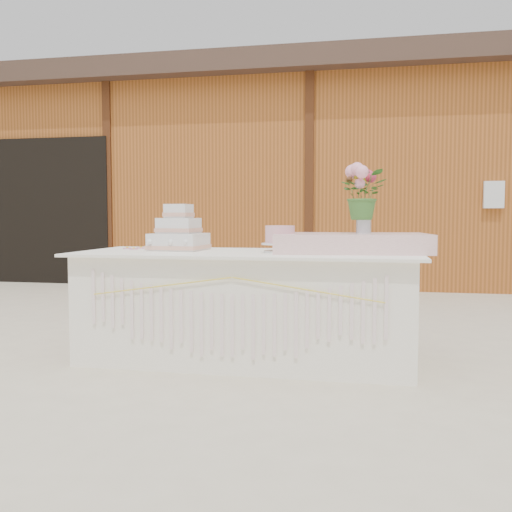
{
  "coord_description": "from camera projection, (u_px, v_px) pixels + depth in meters",
  "views": [
    {
      "loc": [
        0.86,
        -3.92,
        1.02
      ],
      "look_at": [
        0.0,
        0.3,
        0.72
      ],
      "focal_mm": 40.0,
      "sensor_mm": 36.0,
      "label": 1
    }
  ],
  "objects": [
    {
      "name": "flower_vase",
      "position": [
        364.0,
        223.0,
        3.98
      ],
      "size": [
        0.1,
        0.1,
        0.14
      ],
      "primitive_type": "cylinder",
      "color": "silver",
      "rests_on": "satin_runner"
    },
    {
      "name": "loose_flowers",
      "position": [
        129.0,
        248.0,
        4.32
      ],
      "size": [
        0.14,
        0.33,
        0.02
      ],
      "primitive_type": null,
      "rotation": [
        0.0,
        0.0,
        -0.0
      ],
      "color": "pink",
      "rests_on": "cake_table"
    },
    {
      "name": "wedding_cake",
      "position": [
        179.0,
        235.0,
        4.21
      ],
      "size": [
        0.4,
        0.4,
        0.34
      ],
      "rotation": [
        0.0,
        0.0,
        -0.07
      ],
      "color": "silver",
      "rests_on": "cake_table"
    },
    {
      "name": "ground",
      "position": [
        248.0,
        359.0,
        4.07
      ],
      "size": [
        80.0,
        80.0,
        0.0
      ],
      "primitive_type": "plane",
      "color": "beige",
      "rests_on": "ground"
    },
    {
      "name": "pink_cake_stand",
      "position": [
        280.0,
        238.0,
        3.93
      ],
      "size": [
        0.26,
        0.26,
        0.19
      ],
      "color": "white",
      "rests_on": "cake_table"
    },
    {
      "name": "satin_runner",
      "position": [
        351.0,
        243.0,
        3.95
      ],
      "size": [
        1.1,
        0.71,
        0.13
      ],
      "primitive_type": "cube",
      "rotation": [
        0.0,
        0.0,
        0.11
      ],
      "color": "#FFD0CD",
      "rests_on": "cake_table"
    },
    {
      "name": "bouquet",
      "position": [
        364.0,
        188.0,
        3.96
      ],
      "size": [
        0.32,
        0.28,
        0.35
      ],
      "primitive_type": "imported",
      "rotation": [
        0.0,
        0.0,
        -0.02
      ],
      "color": "#396D2B",
      "rests_on": "flower_vase"
    },
    {
      "name": "cake_table",
      "position": [
        247.0,
        306.0,
        4.04
      ],
      "size": [
        2.4,
        1.0,
        0.77
      ],
      "color": "white",
      "rests_on": "ground"
    },
    {
      "name": "barn",
      "position": [
        321.0,
        178.0,
        9.82
      ],
      "size": [
        12.6,
        4.6,
        3.3
      ],
      "color": "#A25622",
      "rests_on": "ground"
    }
  ]
}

